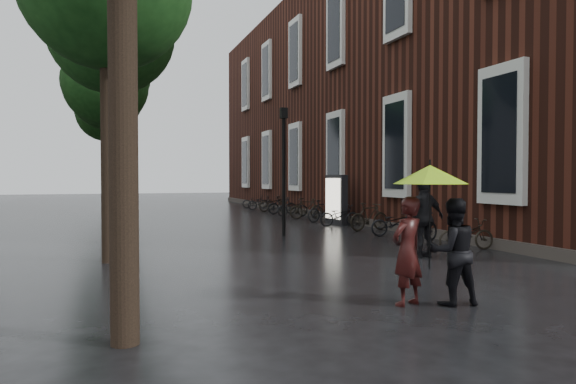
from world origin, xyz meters
name	(u,v)px	position (x,y,z in m)	size (l,w,h in m)	color
ground	(475,333)	(0.00, 0.00, 0.00)	(120.00, 120.00, 0.00)	black
brick_building	(389,102)	(10.47, 19.46, 5.99)	(10.20, 33.20, 12.00)	#38160F
street_trees	(108,62)	(-3.99, 15.91, 6.34)	(4.33, 34.03, 8.91)	black
person_burgundy	(407,251)	(0.00, 1.46, 0.80)	(0.59, 0.39, 1.61)	black
person_black	(453,252)	(0.64, 1.26, 0.79)	(0.77, 0.60, 1.58)	black
lime_umbrella	(430,175)	(0.27, 1.30, 1.93)	(1.09, 1.09, 1.60)	black
pedestrian_walking	(424,218)	(2.94, 5.27, 0.93)	(1.09, 0.46, 1.87)	black
parked_bicycles	(315,210)	(4.58, 15.86, 0.45)	(2.03, 20.41, 1.01)	black
ad_lightbox	(336,200)	(4.66, 13.80, 1.01)	(0.30, 1.33, 2.00)	black
lamp_post	(284,159)	(1.26, 10.52, 2.51)	(0.21, 0.21, 4.13)	black
cycle_sign	(136,177)	(-2.86, 18.40, 1.94)	(0.15, 0.53, 2.94)	#262628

